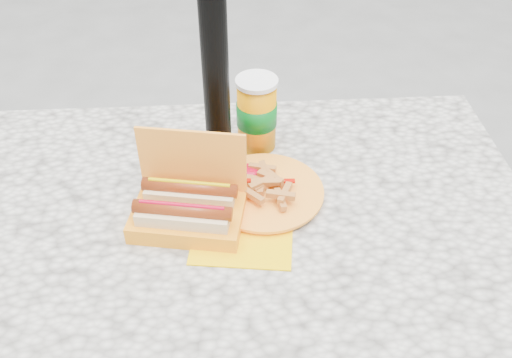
{
  "coord_description": "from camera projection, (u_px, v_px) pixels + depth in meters",
  "views": [
    {
      "loc": [
        0.02,
        -0.76,
        1.5
      ],
      "look_at": [
        0.07,
        0.06,
        0.8
      ],
      "focal_mm": 40.0,
      "sensor_mm": 36.0,
      "label": 1
    }
  ],
  "objects": [
    {
      "name": "picnic_table",
      "position": [
        224.0,
        259.0,
        1.13
      ],
      "size": [
        1.2,
        0.8,
        0.75
      ],
      "color": "beige",
      "rests_on": "ground"
    },
    {
      "name": "soda_cup",
      "position": [
        257.0,
        113.0,
        1.19
      ],
      "size": [
        0.09,
        0.09,
        0.16
      ],
      "rotation": [
        0.0,
        0.0,
        -0.04
      ],
      "color": "orange",
      "rests_on": "picnic_table"
    },
    {
      "name": "fries_plate",
      "position": [
        263.0,
        193.0,
        1.1
      ],
      "size": [
        0.26,
        0.31,
        0.04
      ],
      "rotation": [
        0.0,
        0.0,
        -0.17
      ],
      "color": "#FEC600",
      "rests_on": "picnic_table"
    },
    {
      "name": "umbrella_pole",
      "position": [
        212.0,
        5.0,
        0.96
      ],
      "size": [
        0.05,
        0.05,
        2.2
      ],
      "primitive_type": "cylinder",
      "color": "black",
      "rests_on": "ground"
    },
    {
      "name": "hotdog_box",
      "position": [
        188.0,
        207.0,
        1.04
      ],
      "size": [
        0.22,
        0.17,
        0.17
      ],
      "rotation": [
        0.0,
        0.0,
        -0.19
      ],
      "color": "orange",
      "rests_on": "picnic_table"
    }
  ]
}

